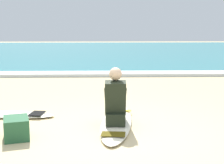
{
  "coord_description": "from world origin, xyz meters",
  "views": [
    {
      "loc": [
        -0.16,
        -4.78,
        1.63
      ],
      "look_at": [
        0.04,
        1.86,
        0.55
      ],
      "focal_mm": 51.83,
      "sensor_mm": 36.0,
      "label": 1
    }
  ],
  "objects_px": {
    "surfboard_main": "(117,122)",
    "beach_bag": "(16,128)",
    "surfboard_spare_near": "(8,114)",
    "surfer_seated": "(115,102)"
  },
  "relations": [
    {
      "from": "surfer_seated",
      "to": "surfboard_spare_near",
      "type": "distance_m",
      "value": 2.2
    },
    {
      "from": "surfboard_main",
      "to": "beach_bag",
      "type": "distance_m",
      "value": 1.7
    },
    {
      "from": "beach_bag",
      "to": "surfboard_spare_near",
      "type": "bearing_deg",
      "value": 111.32
    },
    {
      "from": "surfer_seated",
      "to": "surfboard_main",
      "type": "bearing_deg",
      "value": 80.58
    },
    {
      "from": "surfboard_main",
      "to": "surfer_seated",
      "type": "bearing_deg",
      "value": -99.42
    },
    {
      "from": "surfer_seated",
      "to": "beach_bag",
      "type": "bearing_deg",
      "value": -160.88
    },
    {
      "from": "surfboard_spare_near",
      "to": "beach_bag",
      "type": "bearing_deg",
      "value": -68.68
    },
    {
      "from": "surfboard_spare_near",
      "to": "surfer_seated",
      "type": "bearing_deg",
      "value": -20.65
    },
    {
      "from": "surfer_seated",
      "to": "surfboard_spare_near",
      "type": "height_order",
      "value": "surfer_seated"
    },
    {
      "from": "surfboard_main",
      "to": "surfer_seated",
      "type": "xyz_separation_m",
      "value": [
        -0.03,
        -0.17,
        0.4
      ]
    }
  ]
}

